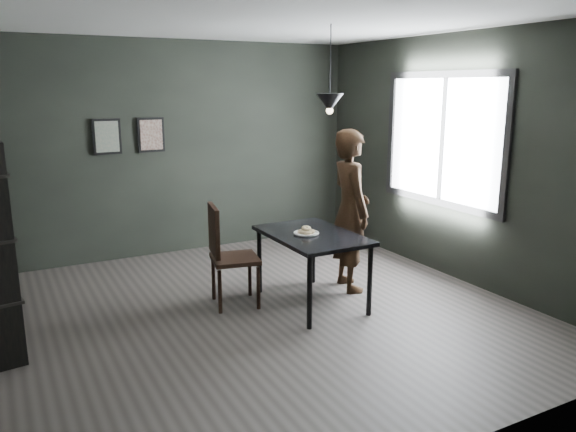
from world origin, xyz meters
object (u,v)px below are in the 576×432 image
cafe_table (312,241)px  woman (350,210)px  white_plate (306,234)px  pendant_lamp (330,102)px  wood_chair (226,249)px

cafe_table → woman: bearing=18.7°
white_plate → pendant_lamp: pendant_lamp is taller
wood_chair → cafe_table: bearing=-13.1°
white_plate → wood_chair: 0.83m
wood_chair → pendant_lamp: bearing=-2.7°
cafe_table → wood_chair: (-0.80, 0.37, -0.07)m
white_plate → cafe_table: bearing=1.0°
wood_chair → pendant_lamp: (1.05, -0.27, 1.45)m
cafe_table → wood_chair: wood_chair is taller
pendant_lamp → wood_chair: bearing=165.8°
cafe_table → woman: size_ratio=0.68×
wood_chair → white_plate: bearing=-15.1°
cafe_table → pendant_lamp: 1.41m
cafe_table → white_plate: bearing=-179.0°
cafe_table → wood_chair: bearing=155.4°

